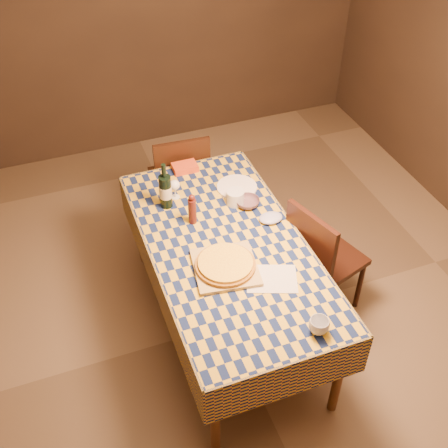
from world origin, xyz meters
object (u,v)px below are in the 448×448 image
object	(u,v)px
bowl	(248,203)
wine_bottle	(166,191)
dining_table	(227,254)
chair_far	(180,178)
pizza	(225,264)
white_plate	(237,187)
chair_right	(319,256)
cutting_board	(225,267)

from	to	relation	value
bowl	wine_bottle	world-z (taller)	wine_bottle
dining_table	chair_far	xyz separation A→B (m)	(0.02, 1.08, -0.17)
pizza	white_plate	bearing A→B (deg)	63.60
white_plate	wine_bottle	bearing A→B (deg)	-178.42
dining_table	chair_right	world-z (taller)	chair_right
pizza	chair_far	bearing A→B (deg)	85.47
chair_right	chair_far	bearing A→B (deg)	117.97
bowl	white_plate	xyz separation A→B (m)	(0.00, 0.20, -0.02)
pizza	cutting_board	bearing A→B (deg)	-45.00
cutting_board	dining_table	bearing A→B (deg)	66.98
dining_table	cutting_board	distance (m)	0.22
cutting_board	chair_far	bearing A→B (deg)	85.47
wine_bottle	chair_far	xyz separation A→B (m)	(0.26, 0.58, -0.37)
dining_table	pizza	xyz separation A→B (m)	(-0.08, -0.19, 0.12)
bowl	chair_right	world-z (taller)	chair_right
cutting_board	white_plate	xyz separation A→B (m)	(0.35, 0.70, -0.00)
white_plate	chair_right	size ratio (longest dim) A/B	0.30
white_plate	chair_far	size ratio (longest dim) A/B	0.30
bowl	white_plate	distance (m)	0.20
bowl	chair_right	bearing A→B (deg)	-45.97
pizza	dining_table	bearing A→B (deg)	66.98
dining_table	wine_bottle	world-z (taller)	wine_bottle
cutting_board	pizza	size ratio (longest dim) A/B	0.86
chair_far	chair_right	bearing A→B (deg)	-62.03
cutting_board	chair_right	bearing A→B (deg)	9.22
cutting_board	wine_bottle	world-z (taller)	wine_bottle
wine_bottle	white_plate	world-z (taller)	wine_bottle
chair_right	white_plate	bearing A→B (deg)	122.16
pizza	chair_far	size ratio (longest dim) A/B	0.46
bowl	cutting_board	bearing A→B (deg)	-124.61
chair_far	cutting_board	bearing A→B (deg)	-94.53
dining_table	white_plate	distance (m)	0.58
white_plate	chair_far	distance (m)	0.67
white_plate	chair_right	world-z (taller)	chair_right
cutting_board	chair_far	size ratio (longest dim) A/B	0.39
pizza	chair_right	bearing A→B (deg)	9.22
chair_far	chair_right	distance (m)	1.30
pizza	white_plate	size ratio (longest dim) A/B	1.53
pizza	wine_bottle	bearing A→B (deg)	103.26
dining_table	chair_far	size ratio (longest dim) A/B	1.98
dining_table	chair_right	xyz separation A→B (m)	(0.63, -0.07, -0.17)
chair_far	chair_right	size ratio (longest dim) A/B	1.00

